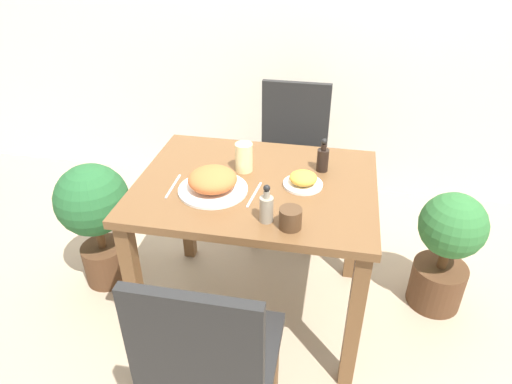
{
  "coord_description": "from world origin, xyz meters",
  "views": [
    {
      "loc": [
        0.32,
        -1.65,
        1.75
      ],
      "look_at": [
        0.0,
        0.0,
        0.7
      ],
      "focal_mm": 32.0,
      "sensor_mm": 36.0,
      "label": 1
    }
  ],
  "objects": [
    {
      "name": "sauce_bottle",
      "position": [
        0.27,
        0.16,
        0.81
      ],
      "size": [
        0.05,
        0.05,
        0.16
      ],
      "color": "black",
      "rests_on": "dining_table"
    },
    {
      "name": "chair_far",
      "position": [
        0.07,
        0.75,
        0.52
      ],
      "size": [
        0.42,
        0.42,
        0.91
      ],
      "color": "black",
      "rests_on": "ground_plane"
    },
    {
      "name": "condiment_bottle",
      "position": [
        0.09,
        -0.27,
        0.81
      ],
      "size": [
        0.05,
        0.05,
        0.16
      ],
      "color": "gray",
      "rests_on": "dining_table"
    },
    {
      "name": "food_plate",
      "position": [
        -0.16,
        -0.1,
        0.79
      ],
      "size": [
        0.29,
        0.29,
        0.1
      ],
      "color": "white",
      "rests_on": "dining_table"
    },
    {
      "name": "drink_cup",
      "position": [
        0.19,
        -0.3,
        0.79
      ],
      "size": [
        0.08,
        0.08,
        0.08
      ],
      "color": "#4C331E",
      "rests_on": "dining_table"
    },
    {
      "name": "fork_utensil",
      "position": [
        -0.34,
        -0.1,
        0.75
      ],
      "size": [
        0.01,
        0.19,
        0.0
      ],
      "rotation": [
        0.0,
        0.0,
        1.59
      ],
      "color": "silver",
      "rests_on": "dining_table"
    },
    {
      "name": "chair_near",
      "position": [
        -0.01,
        -0.74,
        0.52
      ],
      "size": [
        0.42,
        0.42,
        0.91
      ],
      "rotation": [
        0.0,
        0.0,
        3.14
      ],
      "color": "black",
      "rests_on": "ground_plane"
    },
    {
      "name": "ground_plane",
      "position": [
        0.0,
        0.0,
        0.0
      ],
      "size": [
        16.0,
        16.0,
        0.0
      ],
      "primitive_type": "plane",
      "color": "tan"
    },
    {
      "name": "side_plate",
      "position": [
        0.2,
        0.01,
        0.78
      ],
      "size": [
        0.17,
        0.17,
        0.06
      ],
      "color": "white",
      "rests_on": "dining_table"
    },
    {
      "name": "juice_glass",
      "position": [
        -0.07,
        0.09,
        0.81
      ],
      "size": [
        0.08,
        0.08,
        0.13
      ],
      "color": "beige",
      "rests_on": "dining_table"
    },
    {
      "name": "potted_plant_left",
      "position": [
        -0.84,
        0.06,
        0.44
      ],
      "size": [
        0.37,
        0.37,
        0.7
      ],
      "color": "#51331E",
      "rests_on": "ground_plane"
    },
    {
      "name": "spoon_utensil",
      "position": [
        0.01,
        -0.1,
        0.75
      ],
      "size": [
        0.03,
        0.19,
        0.0
      ],
      "rotation": [
        0.0,
        0.0,
        1.47
      ],
      "color": "silver",
      "rests_on": "dining_table"
    },
    {
      "name": "dining_table",
      "position": [
        0.0,
        0.0,
        0.63
      ],
      "size": [
        1.02,
        0.79,
        0.75
      ],
      "color": "brown",
      "rests_on": "ground_plane"
    },
    {
      "name": "potted_plant_right",
      "position": [
        0.9,
        0.22,
        0.36
      ],
      "size": [
        0.31,
        0.31,
        0.65
      ],
      "color": "#51331E",
      "rests_on": "ground_plane"
    }
  ]
}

